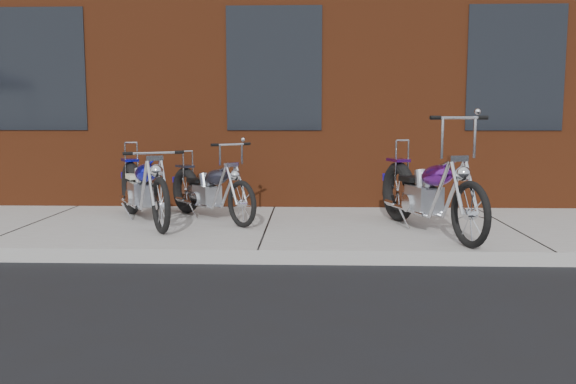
{
  "coord_description": "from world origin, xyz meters",
  "views": [
    {
      "loc": [
        0.52,
        -6.06,
        1.5
      ],
      "look_at": [
        0.28,
        0.8,
        0.65
      ],
      "focal_mm": 38.0,
      "sensor_mm": 36.0,
      "label": 1
    }
  ],
  "objects": [
    {
      "name": "chopper_purple",
      "position": [
        1.91,
        1.06,
        0.59
      ],
      "size": [
        0.9,
        2.35,
        1.36
      ],
      "rotation": [
        0.0,
        0.0,
        -1.27
      ],
      "color": "black",
      "rests_on": "sidewalk"
    },
    {
      "name": "chopper_third",
      "position": [
        -0.79,
        1.86,
        0.51
      ],
      "size": [
        1.37,
        1.61,
        1.03
      ],
      "rotation": [
        0.0,
        0.0,
        -0.87
      ],
      "color": "black",
      "rests_on": "sidewalk"
    },
    {
      "name": "sidewalk",
      "position": [
        0.0,
        1.5,
        0.07
      ],
      "size": [
        22.0,
        3.0,
        0.15
      ],
      "primitive_type": "cube",
      "color": "gray",
      "rests_on": "ground"
    },
    {
      "name": "ground",
      "position": [
        0.0,
        0.0,
        0.0
      ],
      "size": [
        120.0,
        120.0,
        0.0
      ],
      "primitive_type": "plane",
      "color": "black",
      "rests_on": "ground"
    },
    {
      "name": "chopper_blue",
      "position": [
        -1.6,
        1.6,
        0.56
      ],
      "size": [
        1.19,
        2.08,
        1.0
      ],
      "rotation": [
        0.0,
        0.0,
        -1.08
      ],
      "color": "black",
      "rests_on": "sidewalk"
    },
    {
      "name": "building_brick",
      "position": [
        0.0,
        8.0,
        4.0
      ],
      "size": [
        22.0,
        10.0,
        8.0
      ],
      "primitive_type": "cube",
      "color": "#5F2710",
      "rests_on": "ground"
    }
  ]
}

